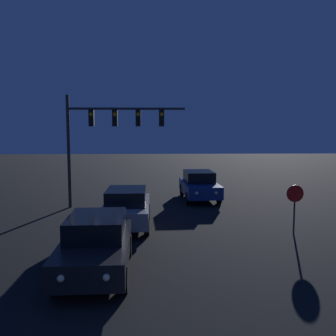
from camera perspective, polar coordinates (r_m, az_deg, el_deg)
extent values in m
cube|color=black|center=(11.79, -10.93, -12.15)|extent=(2.11, 4.64, 0.72)
cube|color=black|center=(11.81, -10.85, -8.64)|extent=(1.75, 2.38, 0.65)
cylinder|color=black|center=(10.50, -6.76, -16.52)|extent=(0.24, 0.74, 0.73)
cylinder|color=black|center=(10.76, -16.90, -16.18)|extent=(0.24, 0.74, 0.73)
cylinder|color=black|center=(13.17, -6.07, -11.75)|extent=(0.24, 0.74, 0.73)
cylinder|color=black|center=(13.37, -14.06, -11.63)|extent=(0.24, 0.74, 0.73)
sphere|color=#F9EFC6|center=(9.54, -9.38, -16.13)|extent=(0.18, 0.18, 0.18)
sphere|color=#F9EFC6|center=(9.71, -16.05, -15.89)|extent=(0.18, 0.18, 0.18)
cube|color=#99999E|center=(16.94, -6.30, -6.43)|extent=(2.01, 4.60, 0.72)
cube|color=black|center=(16.58, -6.38, -4.29)|extent=(1.70, 2.34, 0.65)
cylinder|color=black|center=(18.48, -8.81, -6.56)|extent=(0.22, 0.74, 0.73)
cylinder|color=black|center=(18.36, -3.12, -6.57)|extent=(0.22, 0.74, 0.73)
cylinder|color=black|center=(15.74, -10.00, -8.82)|extent=(0.22, 0.74, 0.73)
cylinder|color=black|center=(15.60, -3.27, -8.87)|extent=(0.22, 0.74, 0.73)
sphere|color=#F9EFC6|center=(19.22, -7.44, -4.72)|extent=(0.18, 0.18, 0.18)
sphere|color=#F9EFC6|center=(19.16, -4.18, -4.72)|extent=(0.18, 0.18, 0.18)
cube|color=navy|center=(23.15, 4.81, -3.02)|extent=(2.22, 4.68, 0.72)
cube|color=black|center=(23.27, 4.73, -1.27)|extent=(1.80, 2.41, 0.65)
cylinder|color=black|center=(22.01, 7.77, -4.49)|extent=(0.26, 0.74, 0.73)
cylinder|color=black|center=(21.69, 3.05, -4.60)|extent=(0.26, 0.74, 0.73)
cylinder|color=black|center=(24.75, 6.33, -3.29)|extent=(0.26, 0.74, 0.73)
cylinder|color=black|center=(24.46, 2.13, -3.37)|extent=(0.26, 0.74, 0.73)
sphere|color=#F9EFC6|center=(21.00, 7.34, -3.80)|extent=(0.18, 0.18, 0.18)
sphere|color=#F9EFC6|center=(20.80, 4.40, -3.86)|extent=(0.18, 0.18, 0.18)
cylinder|color=#2D2D2D|center=(21.24, -14.88, 2.39)|extent=(0.18, 0.18, 6.19)
cube|color=#2D2D2D|center=(20.74, -6.35, 8.97)|extent=(6.38, 0.12, 0.12)
cube|color=black|center=(20.96, -11.59, 7.46)|extent=(0.28, 0.28, 0.90)
cylinder|color=orange|center=(20.81, -11.68, 8.03)|extent=(0.20, 0.02, 0.20)
cube|color=black|center=(20.78, -8.10, 7.54)|extent=(0.28, 0.28, 0.90)
cylinder|color=orange|center=(20.64, -8.15, 8.11)|extent=(0.20, 0.02, 0.20)
cube|color=black|center=(20.69, -4.55, 7.58)|extent=(0.28, 0.28, 0.90)
cylinder|color=orange|center=(20.54, -4.58, 8.16)|extent=(0.20, 0.02, 0.20)
cube|color=black|center=(20.67, -0.99, 7.60)|extent=(0.28, 0.28, 0.90)
cylinder|color=orange|center=(20.52, -0.98, 8.18)|extent=(0.20, 0.02, 0.20)
cylinder|color=#2D2D2D|center=(16.48, 18.69, -6.01)|extent=(0.07, 0.07, 2.06)
cylinder|color=red|center=(16.34, 18.80, -3.71)|extent=(0.71, 0.03, 0.71)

